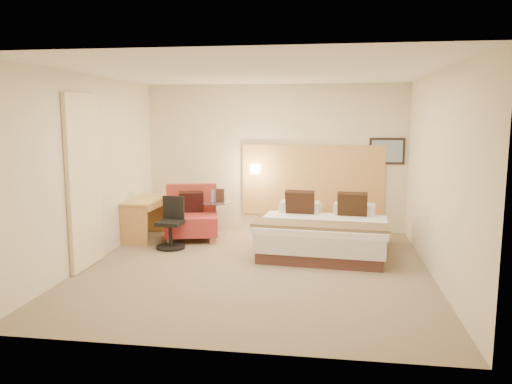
# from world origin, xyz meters

# --- Properties ---
(floor) EXTENTS (4.80, 5.00, 0.02)m
(floor) POSITION_xyz_m (0.00, 0.00, -0.01)
(floor) COLOR #776650
(floor) RESTS_ON ground
(ceiling) EXTENTS (4.80, 5.00, 0.02)m
(ceiling) POSITION_xyz_m (0.00, 0.00, 2.71)
(ceiling) COLOR white
(ceiling) RESTS_ON floor
(wall_back) EXTENTS (4.80, 0.02, 2.70)m
(wall_back) POSITION_xyz_m (0.00, 2.51, 1.35)
(wall_back) COLOR beige
(wall_back) RESTS_ON floor
(wall_front) EXTENTS (4.80, 0.02, 2.70)m
(wall_front) POSITION_xyz_m (0.00, -2.51, 1.35)
(wall_front) COLOR beige
(wall_front) RESTS_ON floor
(wall_left) EXTENTS (0.02, 5.00, 2.70)m
(wall_left) POSITION_xyz_m (-2.41, 0.00, 1.35)
(wall_left) COLOR beige
(wall_left) RESTS_ON floor
(wall_right) EXTENTS (0.02, 5.00, 2.70)m
(wall_right) POSITION_xyz_m (2.41, 0.00, 1.35)
(wall_right) COLOR beige
(wall_right) RESTS_ON floor
(headboard_panel) EXTENTS (2.60, 0.04, 1.30)m
(headboard_panel) POSITION_xyz_m (0.70, 2.47, 0.95)
(headboard_panel) COLOR tan
(headboard_panel) RESTS_ON wall_back
(art_frame) EXTENTS (0.62, 0.03, 0.47)m
(art_frame) POSITION_xyz_m (2.02, 2.48, 1.50)
(art_frame) COLOR black
(art_frame) RESTS_ON wall_back
(art_canvas) EXTENTS (0.54, 0.01, 0.39)m
(art_canvas) POSITION_xyz_m (2.02, 2.46, 1.50)
(art_canvas) COLOR #758DA2
(art_canvas) RESTS_ON wall_back
(lamp_arm) EXTENTS (0.02, 0.12, 0.02)m
(lamp_arm) POSITION_xyz_m (-0.35, 2.42, 1.15)
(lamp_arm) COLOR silver
(lamp_arm) RESTS_ON wall_back
(lamp_shade) EXTENTS (0.15, 0.15, 0.15)m
(lamp_shade) POSITION_xyz_m (-0.35, 2.36, 1.15)
(lamp_shade) COLOR #FFEDC6
(lamp_shade) RESTS_ON wall_back
(curtain) EXTENTS (0.06, 0.90, 2.42)m
(curtain) POSITION_xyz_m (-2.36, -0.25, 1.22)
(curtain) COLOR beige
(curtain) RESTS_ON wall_left
(bottle_a) EXTENTS (0.07, 0.07, 0.22)m
(bottle_a) POSITION_xyz_m (-1.03, 1.82, 0.73)
(bottle_a) COLOR #92B0E1
(bottle_a) RESTS_ON side_table
(bottle_b) EXTENTS (0.07, 0.07, 0.22)m
(bottle_b) POSITION_xyz_m (-0.98, 1.86, 0.73)
(bottle_b) COLOR #9CC9F1
(bottle_b) RESTS_ON side_table
(menu_folder) EXTENTS (0.15, 0.07, 0.24)m
(menu_folder) POSITION_xyz_m (-0.88, 1.76, 0.74)
(menu_folder) COLOR #3D2119
(menu_folder) RESTS_ON side_table
(bed) EXTENTS (2.05, 2.01, 0.94)m
(bed) POSITION_xyz_m (0.94, 1.03, 0.30)
(bed) COLOR #492A24
(bed) RESTS_ON floor
(lounge_chair) EXTENTS (1.04, 0.96, 0.93)m
(lounge_chair) POSITION_xyz_m (-1.34, 1.55, 0.37)
(lounge_chair) COLOR #9F844B
(lounge_chair) RESTS_ON floor
(side_table) EXTENTS (0.59, 0.59, 0.62)m
(side_table) POSITION_xyz_m (-0.96, 1.80, 0.34)
(side_table) COLOR white
(side_table) RESTS_ON floor
(desk) EXTENTS (0.56, 1.15, 0.71)m
(desk) POSITION_xyz_m (-2.11, 1.47, 0.56)
(desk) COLOR tan
(desk) RESTS_ON floor
(desk_chair) EXTENTS (0.49, 0.49, 0.82)m
(desk_chair) POSITION_xyz_m (-1.51, 0.91, 0.34)
(desk_chair) COLOR black
(desk_chair) RESTS_ON floor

